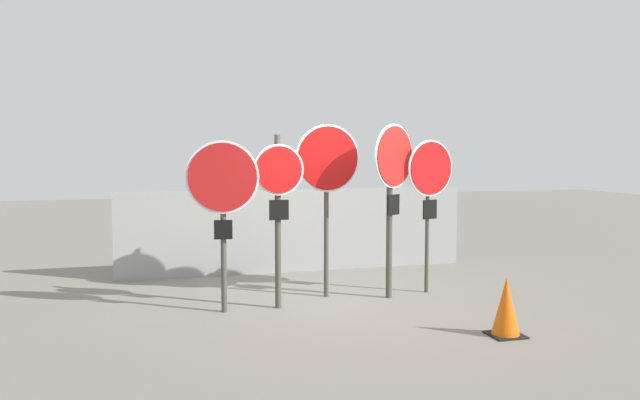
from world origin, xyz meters
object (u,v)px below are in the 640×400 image
stop_sign_2 (328,170)px  stop_sign_4 (430,179)px  stop_sign_0 (223,191)px  stop_sign_1 (278,194)px  traffic_cone_0 (506,307)px  stop_sign_3 (393,177)px

stop_sign_2 → stop_sign_4: stop_sign_2 is taller
stop_sign_0 → stop_sign_1: stop_sign_1 is taller
stop_sign_2 → stop_sign_0: bearing=-168.2°
traffic_cone_0 → stop_sign_1: bearing=139.7°
stop_sign_0 → traffic_cone_0: bearing=-23.8°
stop_sign_0 → stop_sign_3: (2.40, 0.17, 0.15)m
stop_sign_4 → traffic_cone_0: stop_sign_4 is taller
stop_sign_4 → stop_sign_3: bearing=178.1°
stop_sign_0 → stop_sign_3: size_ratio=0.90×
stop_sign_2 → traffic_cone_0: (1.43, -2.34, -1.50)m
stop_sign_0 → stop_sign_2: size_ratio=0.90×
stop_sign_0 → stop_sign_2: bearing=25.4°
stop_sign_1 → stop_sign_3: (1.67, 0.14, 0.19)m
stop_sign_1 → stop_sign_2: 0.96m
stop_sign_0 → stop_sign_1: (0.73, 0.03, -0.05)m
stop_sign_3 → stop_sign_4: (0.65, 0.17, -0.05)m
traffic_cone_0 → stop_sign_2: bearing=121.5°
stop_sign_0 → stop_sign_3: stop_sign_3 is taller
stop_sign_0 → stop_sign_4: bearing=14.6°
traffic_cone_0 → stop_sign_3: bearing=105.5°
stop_sign_2 → stop_sign_1: bearing=-156.5°
stop_sign_4 → stop_sign_1: bearing=171.4°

